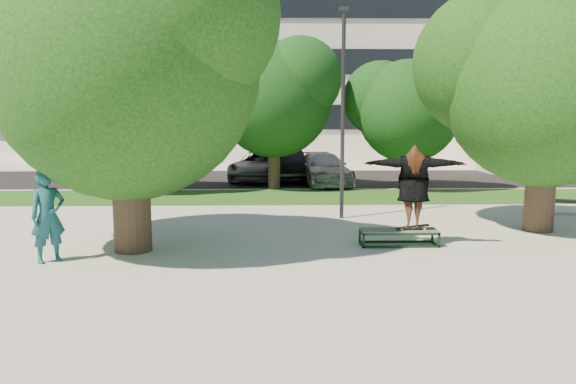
{
  "coord_description": "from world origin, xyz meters",
  "views": [
    {
      "loc": [
        -1.04,
        -11.47,
        2.99
      ],
      "look_at": [
        -0.72,
        0.6,
        1.38
      ],
      "focal_mm": 35.0,
      "sensor_mm": 36.0,
      "label": 1
    }
  ],
  "objects_px": {
    "tree_left": "(123,51)",
    "car_silver_a": "(123,166)",
    "car_silver_b": "(323,169)",
    "tree_right": "(542,74)",
    "car_dark": "(284,165)",
    "bystander": "(48,216)",
    "car_grey": "(261,166)",
    "lamppost": "(343,112)",
    "grind_box": "(399,237)"
  },
  "relations": [
    {
      "from": "tree_left",
      "to": "tree_right",
      "type": "xyz_separation_m",
      "value": [
        10.21,
        1.99,
        -0.33
      ]
    },
    {
      "from": "grind_box",
      "to": "bystander",
      "type": "xyz_separation_m",
      "value": [
        -7.61,
        -1.32,
        0.78
      ]
    },
    {
      "from": "grind_box",
      "to": "car_grey",
      "type": "distance_m",
      "value": 14.12
    },
    {
      "from": "car_silver_a",
      "to": "car_silver_b",
      "type": "bearing_deg",
      "value": 3.69
    },
    {
      "from": "tree_left",
      "to": "tree_right",
      "type": "bearing_deg",
      "value": 11.03
    },
    {
      "from": "bystander",
      "to": "car_grey",
      "type": "height_order",
      "value": "bystander"
    },
    {
      "from": "bystander",
      "to": "car_silver_a",
      "type": "relative_size",
      "value": 0.46
    },
    {
      "from": "car_silver_a",
      "to": "car_silver_b",
      "type": "distance_m",
      "value": 9.33
    },
    {
      "from": "grind_box",
      "to": "car_grey",
      "type": "height_order",
      "value": "car_grey"
    },
    {
      "from": "tree_left",
      "to": "car_grey",
      "type": "bearing_deg",
      "value": 79.14
    },
    {
      "from": "tree_right",
      "to": "car_dark",
      "type": "height_order",
      "value": "tree_right"
    },
    {
      "from": "bystander",
      "to": "car_grey",
      "type": "relative_size",
      "value": 0.38
    },
    {
      "from": "bystander",
      "to": "car_silver_b",
      "type": "bearing_deg",
      "value": 23.34
    },
    {
      "from": "tree_left",
      "to": "car_silver_a",
      "type": "height_order",
      "value": "tree_left"
    },
    {
      "from": "car_grey",
      "to": "car_silver_b",
      "type": "distance_m",
      "value": 3.21
    },
    {
      "from": "car_dark",
      "to": "car_silver_a",
      "type": "bearing_deg",
      "value": 169.95
    },
    {
      "from": "grind_box",
      "to": "car_silver_b",
      "type": "distance_m",
      "value": 12.15
    },
    {
      "from": "grind_box",
      "to": "car_silver_a",
      "type": "relative_size",
      "value": 0.42
    },
    {
      "from": "tree_right",
      "to": "car_silver_b",
      "type": "xyz_separation_m",
      "value": [
        -4.72,
        10.42,
        -3.4
      ]
    },
    {
      "from": "tree_right",
      "to": "grind_box",
      "type": "xyz_separation_m",
      "value": [
        -4.01,
        -1.7,
        -3.9
      ]
    },
    {
      "from": "tree_right",
      "to": "lamppost",
      "type": "relative_size",
      "value": 1.07
    },
    {
      "from": "bystander",
      "to": "car_silver_a",
      "type": "height_order",
      "value": "bystander"
    },
    {
      "from": "bystander",
      "to": "car_silver_a",
      "type": "distance_m",
      "value": 14.93
    },
    {
      "from": "car_silver_a",
      "to": "car_grey",
      "type": "height_order",
      "value": "car_silver_a"
    },
    {
      "from": "tree_left",
      "to": "lamppost",
      "type": "xyz_separation_m",
      "value": [
        5.29,
        3.91,
        -1.27
      ]
    },
    {
      "from": "bystander",
      "to": "car_dark",
      "type": "distance_m",
      "value": 15.84
    },
    {
      "from": "lamppost",
      "to": "car_silver_a",
      "type": "distance_m",
      "value": 13.55
    },
    {
      "from": "car_silver_a",
      "to": "car_dark",
      "type": "height_order",
      "value": "car_dark"
    },
    {
      "from": "grind_box",
      "to": "lamppost",
      "type": "bearing_deg",
      "value": 104.1
    },
    {
      "from": "tree_right",
      "to": "car_silver_a",
      "type": "distance_m",
      "value": 18.53
    },
    {
      "from": "bystander",
      "to": "car_silver_b",
      "type": "height_order",
      "value": "bystander"
    },
    {
      "from": "grind_box",
      "to": "car_silver_a",
      "type": "distance_m",
      "value": 16.71
    },
    {
      "from": "car_grey",
      "to": "tree_left",
      "type": "bearing_deg",
      "value": -89.81
    },
    {
      "from": "bystander",
      "to": "car_grey",
      "type": "xyz_separation_m",
      "value": [
        4.08,
        14.98,
        -0.27
      ]
    },
    {
      "from": "car_silver_b",
      "to": "bystander",
      "type": "bearing_deg",
      "value": -125.96
    },
    {
      "from": "car_dark",
      "to": "car_silver_b",
      "type": "xyz_separation_m",
      "value": [
        1.7,
        -1.52,
        -0.07
      ]
    },
    {
      "from": "lamppost",
      "to": "grind_box",
      "type": "relative_size",
      "value": 3.39
    },
    {
      "from": "tree_left",
      "to": "car_dark",
      "type": "height_order",
      "value": "tree_left"
    },
    {
      "from": "tree_left",
      "to": "car_silver_b",
      "type": "bearing_deg",
      "value": 66.13
    },
    {
      "from": "grind_box",
      "to": "car_silver_a",
      "type": "height_order",
      "value": "car_silver_a"
    },
    {
      "from": "grind_box",
      "to": "car_silver_a",
      "type": "xyz_separation_m",
      "value": [
        -9.95,
        13.42,
        0.53
      ]
    },
    {
      "from": "tree_right",
      "to": "car_silver_a",
      "type": "relative_size",
      "value": 1.54
    },
    {
      "from": "bystander",
      "to": "car_dark",
      "type": "bearing_deg",
      "value": 31.34
    },
    {
      "from": "car_dark",
      "to": "car_grey",
      "type": "distance_m",
      "value": 1.12
    },
    {
      "from": "lamppost",
      "to": "car_dark",
      "type": "bearing_deg",
      "value": 98.51
    },
    {
      "from": "tree_left",
      "to": "car_silver_a",
      "type": "xyz_separation_m",
      "value": [
        -3.75,
        13.7,
        -3.7
      ]
    },
    {
      "from": "car_dark",
      "to": "tree_left",
      "type": "bearing_deg",
      "value": -116.97
    },
    {
      "from": "grind_box",
      "to": "car_dark",
      "type": "height_order",
      "value": "car_dark"
    },
    {
      "from": "lamppost",
      "to": "car_dark",
      "type": "height_order",
      "value": "lamppost"
    },
    {
      "from": "bystander",
      "to": "car_grey",
      "type": "bearing_deg",
      "value": 35.27
    }
  ]
}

